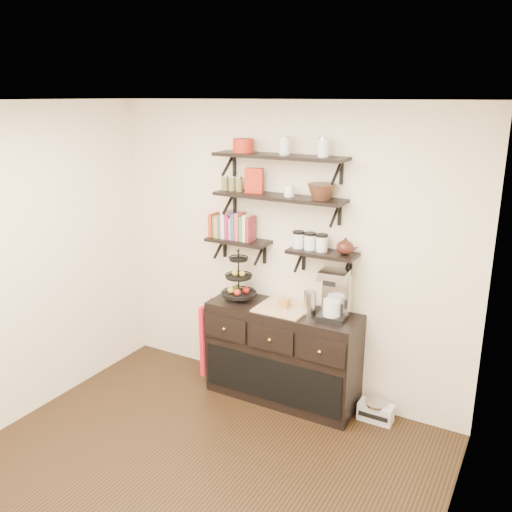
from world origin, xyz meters
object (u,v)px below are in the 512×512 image
at_px(sideboard, 282,354).
at_px(radio, 376,411).
at_px(fruit_stand, 239,283).
at_px(coffee_maker, 335,295).

xyz_separation_m(sideboard, radio, (0.88, 0.07, -0.36)).
distance_m(sideboard, fruit_stand, 0.76).
distance_m(fruit_stand, radio, 1.66).
xyz_separation_m(fruit_stand, coffee_maker, (0.93, 0.03, 0.04)).
distance_m(sideboard, coffee_maker, 0.80).
bearing_deg(fruit_stand, coffee_maker, 1.62).
height_order(coffee_maker, radio, coffee_maker).
bearing_deg(sideboard, radio, 4.59).
height_order(fruit_stand, coffee_maker, fruit_stand).
distance_m(coffee_maker, radio, 1.10).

